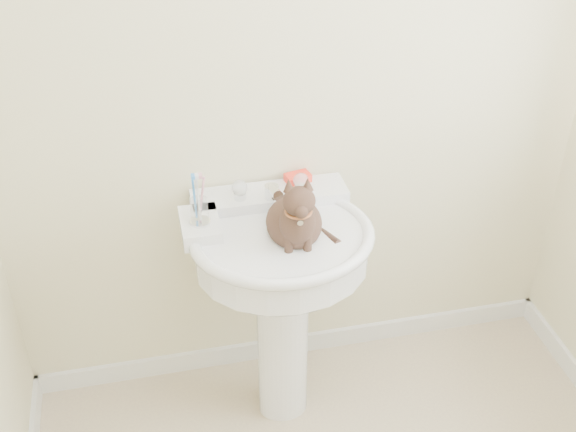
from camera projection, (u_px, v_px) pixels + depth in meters
wall_back at (300, 86)px, 2.48m from camera, size 2.20×0.00×2.50m
baseboard_back at (298, 344)px, 3.14m from camera, size 2.20×0.02×0.09m
pedestal_sink at (281, 268)px, 2.52m from camera, size 0.65×0.64×0.89m
faucet at (272, 188)px, 2.52m from camera, size 0.28×0.12×0.14m
soap_bar at (298, 178)px, 2.63m from camera, size 0.10×0.07×0.03m
toothbrush_cup at (199, 210)px, 2.39m from camera, size 0.07×0.07×0.18m
cat at (296, 220)px, 2.37m from camera, size 0.21×0.26×0.38m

